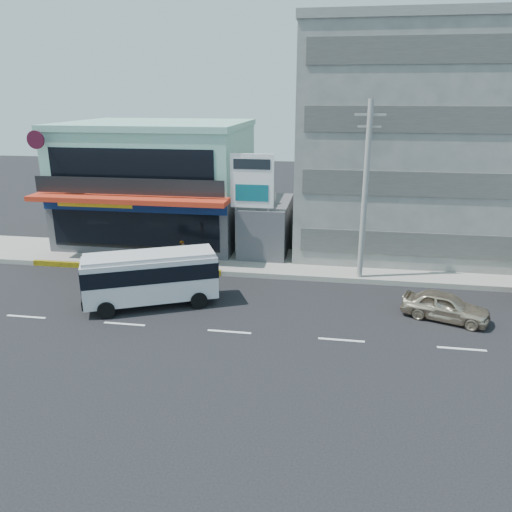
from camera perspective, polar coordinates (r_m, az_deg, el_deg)
The scene contains 11 objects.
ground at distance 22.77m, azimuth -3.07°, elevation -8.64°, with size 120.00×120.00×0.00m, color black.
sidewalk at distance 31.05m, azimuth 9.72°, elevation -1.15°, with size 70.00×5.00×0.30m, color gray.
shop_building at distance 36.56m, azimuth -10.96°, elevation 7.92°, with size 12.40×11.70×8.00m.
concrete_building at distance 35.45m, azimuth 18.58°, elevation 11.93°, with size 16.00×12.00×14.00m, color gray.
gap_structure at distance 33.27m, azimuth 1.22°, elevation 3.29°, with size 3.00×6.00×3.50m, color #444448.
satellite_dish at distance 31.88m, azimuth 0.99°, elevation 6.02°, with size 1.50×1.50×0.15m, color slate.
billboard at distance 29.95m, azimuth -0.45°, elevation 7.87°, with size 2.60×0.18×6.90m.
utility_pole_near at distance 27.78m, azimuth 12.35°, elevation 7.12°, with size 1.60×0.30×10.00m.
minibus at distance 25.41m, azimuth -11.98°, elevation -2.11°, with size 6.82×4.63×2.74m.
sedan at distance 25.30m, azimuth 20.84°, elevation -5.37°, with size 1.59×3.96×1.35m, color beige.
motorcycle_rider at distance 29.54m, azimuth -8.26°, elevation -0.93°, with size 1.76×0.99×2.14m.
Camera 1 is at (4.43, -19.87, 10.22)m, focal length 35.00 mm.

